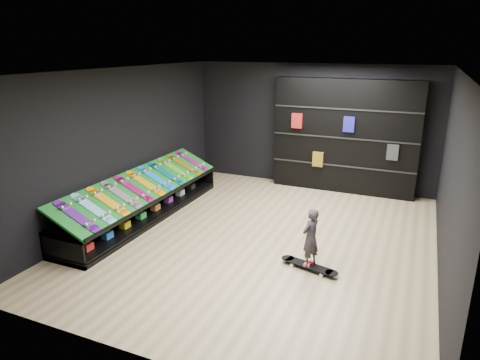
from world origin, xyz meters
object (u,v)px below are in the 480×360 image
at_px(child, 310,248).
at_px(back_shelving, 345,137).
at_px(floor_skateboard, 309,267).
at_px(display_rack, 145,206).

bearing_deg(child, back_shelving, -152.36).
bearing_deg(floor_skateboard, child, 0.00).
height_order(back_shelving, child, back_shelving).
relative_size(display_rack, floor_skateboard, 4.59).
bearing_deg(back_shelving, display_rack, -135.71).
distance_m(back_shelving, child, 4.25).
relative_size(display_rack, child, 7.92).
relative_size(floor_skateboard, child, 1.73).
distance_m(floor_skateboard, child, 0.33).
bearing_deg(display_rack, child, -12.42).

